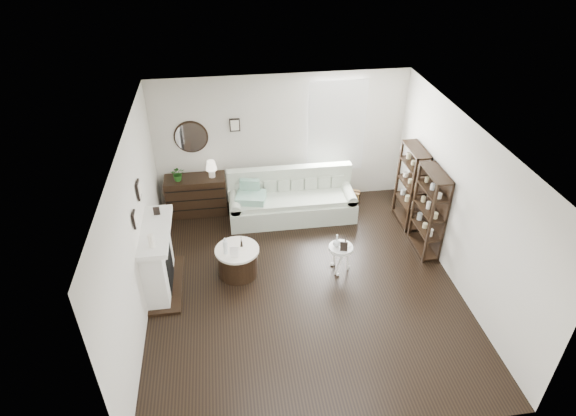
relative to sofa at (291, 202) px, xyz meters
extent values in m
plane|color=black|center=(-0.11, -2.08, -0.32)|extent=(5.50, 5.50, 0.00)
plane|color=white|center=(-0.11, -2.08, 2.38)|extent=(5.50, 5.50, 0.00)
plane|color=beige|center=(-0.11, 0.67, 1.03)|extent=(5.00, 0.00, 5.00)
plane|color=beige|center=(-0.11, -4.83, 1.03)|extent=(5.00, 0.00, 5.00)
plane|color=beige|center=(-2.61, -2.08, 1.03)|extent=(0.00, 5.50, 5.50)
plane|color=beige|center=(2.39, -2.08, 1.03)|extent=(0.00, 5.50, 5.50)
cube|color=white|center=(0.99, 0.65, 1.28)|extent=(1.00, 0.02, 1.80)
cube|color=silver|center=(0.99, 0.59, 1.28)|extent=(1.15, 0.02, 1.90)
cylinder|color=silver|center=(-1.86, 0.64, 1.23)|extent=(0.60, 0.03, 0.60)
cube|color=black|center=(-1.01, 0.64, 1.43)|extent=(0.20, 0.03, 0.26)
cube|color=white|center=(-2.44, -1.78, 0.23)|extent=(0.34, 1.20, 1.10)
cube|color=black|center=(-2.41, -1.78, 0.08)|extent=(0.30, 0.65, 0.70)
cube|color=white|center=(-2.39, -1.78, 0.80)|extent=(0.44, 1.35, 0.08)
cube|color=black|center=(-2.36, -1.78, -0.29)|extent=(0.50, 1.40, 0.05)
cylinder|color=white|center=(-2.39, -2.23, 0.95)|extent=(0.08, 0.08, 0.22)
cube|color=black|center=(-2.39, -1.38, 0.91)|extent=(0.10, 0.03, 0.14)
cube|color=black|center=(-2.58, -2.13, 1.28)|extent=(0.03, 0.18, 0.24)
cube|color=black|center=(-2.58, -1.48, 1.38)|extent=(0.03, 0.22, 0.28)
cube|color=black|center=(2.22, -0.53, 0.48)|extent=(0.30, 0.80, 1.60)
cylinder|color=#CBBE8B|center=(2.20, -0.78, 0.20)|extent=(0.08, 0.08, 0.11)
cylinder|color=#CBBE8B|center=(2.20, -0.53, 0.20)|extent=(0.08, 0.08, 0.11)
cylinder|color=#CBBE8B|center=(2.20, -0.28, 0.20)|extent=(0.08, 0.08, 0.11)
cylinder|color=#CBBE8B|center=(2.20, -0.78, 0.60)|extent=(0.08, 0.08, 0.11)
cylinder|color=#CBBE8B|center=(2.20, -0.53, 0.60)|extent=(0.08, 0.08, 0.11)
cylinder|color=#CBBE8B|center=(2.20, -0.28, 0.60)|extent=(0.08, 0.08, 0.11)
cylinder|color=#CBBE8B|center=(2.20, -0.78, 1.00)|extent=(0.08, 0.08, 0.11)
cylinder|color=#CBBE8B|center=(2.20, -0.53, 1.00)|extent=(0.08, 0.08, 0.11)
cylinder|color=#CBBE8B|center=(2.20, -0.28, 1.00)|extent=(0.08, 0.08, 0.11)
cube|color=black|center=(2.22, -1.43, 0.48)|extent=(0.30, 0.80, 1.60)
cylinder|color=#CBBE8B|center=(2.20, -1.68, 0.20)|extent=(0.08, 0.08, 0.11)
cylinder|color=#CBBE8B|center=(2.20, -1.43, 0.20)|extent=(0.08, 0.08, 0.11)
cylinder|color=#CBBE8B|center=(2.20, -1.18, 0.20)|extent=(0.08, 0.08, 0.11)
cylinder|color=#CBBE8B|center=(2.20, -1.68, 0.60)|extent=(0.08, 0.08, 0.11)
cylinder|color=#CBBE8B|center=(2.20, -1.43, 0.60)|extent=(0.08, 0.08, 0.11)
cylinder|color=#CBBE8B|center=(2.20, -1.18, 0.60)|extent=(0.08, 0.08, 0.11)
cylinder|color=#CBBE8B|center=(2.20, -1.68, 1.00)|extent=(0.08, 0.08, 0.11)
cylinder|color=#CBBE8B|center=(2.20, -1.43, 1.00)|extent=(0.08, 0.08, 0.11)
cylinder|color=#CBBE8B|center=(2.20, -1.18, 1.00)|extent=(0.08, 0.08, 0.11)
cube|color=#AEB9A5|center=(0.00, -0.08, -0.12)|extent=(2.48, 0.86, 0.40)
cube|color=#AEB9A5|center=(0.00, -0.11, 0.13)|extent=(2.15, 0.69, 0.10)
cube|color=#AEB9A5|center=(0.00, 0.26, 0.26)|extent=(2.48, 0.19, 0.76)
cube|color=#AEB9A5|center=(-1.13, -0.08, -0.07)|extent=(0.21, 0.81, 0.50)
cube|color=#AEB9A5|center=(1.13, -0.08, -0.07)|extent=(0.21, 0.81, 0.50)
cube|color=#25895E|center=(-0.81, -0.12, 0.25)|extent=(0.64, 0.56, 0.14)
cube|color=brown|center=(1.17, 0.18, -0.14)|extent=(0.58, 0.38, 0.37)
cube|color=black|center=(-1.87, 0.39, 0.08)|extent=(1.19, 0.50, 0.79)
cube|color=black|center=(-1.87, 0.14, -0.10)|extent=(1.14, 0.01, 0.02)
cube|color=black|center=(-1.87, 0.14, 0.12)|extent=(1.14, 0.01, 0.02)
cube|color=black|center=(-1.87, 0.14, 0.34)|extent=(1.14, 0.01, 0.01)
imported|color=#1D4F16|center=(-2.17, 0.34, 0.62)|extent=(0.28, 0.24, 0.30)
cylinder|color=black|center=(-1.16, -1.62, -0.08)|extent=(0.68, 0.68, 0.47)
cylinder|color=white|center=(-1.16, -1.62, 0.17)|extent=(0.74, 0.74, 0.04)
cylinder|color=white|center=(0.57, -1.80, 0.17)|extent=(0.41, 0.41, 0.03)
cylinder|color=white|center=(0.57, -1.80, 0.14)|extent=(0.42, 0.42, 0.02)
cylinder|color=white|center=(0.57, -1.80, -0.08)|extent=(0.03, 0.03, 0.48)
cylinder|color=silver|center=(-1.35, -1.71, 0.35)|extent=(0.07, 0.07, 0.31)
cube|color=white|center=(-1.22, -1.81, 0.29)|extent=(0.15, 0.07, 0.19)
cube|color=black|center=(0.59, -1.91, 0.27)|extent=(0.13, 0.08, 0.16)
camera|label=1|loc=(-1.22, -7.99, 5.16)|focal=30.00mm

